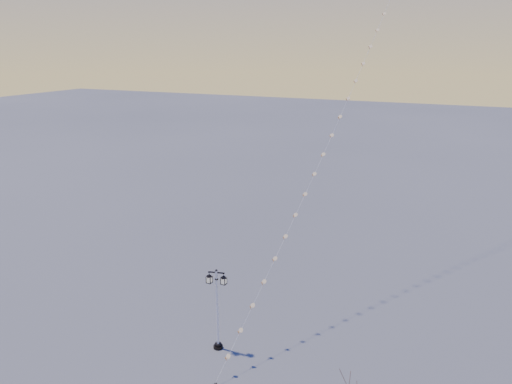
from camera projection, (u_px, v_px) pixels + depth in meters
The scene contains 2 objects.
street_lamp at pixel (217, 305), 29.84m from camera, with size 1.33×0.66×5.31m.
kite_train at pixel (372, 26), 37.30m from camera, with size 7.21×39.28×39.06m.
Camera 1 is at (11.05, -19.56, 17.96)m, focal length 34.79 mm.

